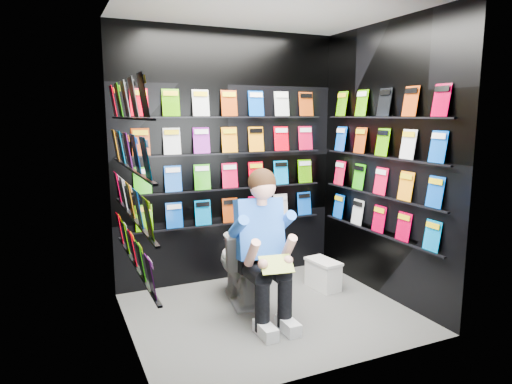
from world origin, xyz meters
name	(u,v)px	position (x,y,z in m)	size (l,w,h in m)	color
floor	(270,313)	(0.00, 0.00, 0.00)	(2.40, 2.40, 0.00)	slate
ceiling	(272,6)	(0.00, 0.00, 2.60)	(2.40, 2.40, 0.00)	white
wall_back	(229,158)	(0.00, 1.00, 1.30)	(2.40, 0.04, 2.60)	black
wall_front	(339,185)	(0.00, -1.00, 1.30)	(2.40, 0.04, 2.60)	black
wall_left	(125,176)	(-1.20, 0.00, 1.30)	(0.04, 2.00, 2.60)	black
wall_right	(384,162)	(1.20, 0.00, 1.30)	(0.04, 2.00, 2.60)	black
comics_back	(230,158)	(0.00, 0.97, 1.31)	(2.10, 0.06, 1.37)	#BA002D
comics_left	(129,175)	(-1.17, 0.00, 1.31)	(0.06, 1.70, 1.37)	#BA002D
comics_right	(382,162)	(1.17, 0.00, 1.31)	(0.06, 1.70, 1.37)	#BA002D
toilet	(241,263)	(-0.12, 0.38, 0.37)	(0.42, 0.75, 0.73)	white
longbox	(323,275)	(0.75, 0.32, 0.13)	(0.20, 0.36, 0.27)	silver
longbox_lid	(323,261)	(0.75, 0.32, 0.28)	(0.21, 0.38, 0.03)	silver
reader	(258,230)	(-0.12, 0.00, 0.78)	(0.53, 0.77, 1.42)	blue
held_comic	(276,264)	(-0.12, -0.35, 0.58)	(0.26, 0.01, 0.18)	green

